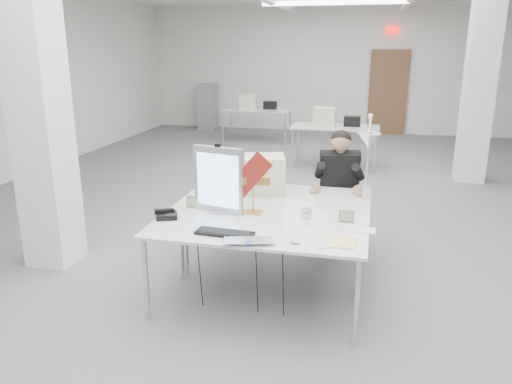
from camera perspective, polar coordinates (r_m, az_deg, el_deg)
room_shell at (r=6.48m, az=5.88°, el=11.91°), size 10.04×14.04×3.24m
desk_main at (r=4.13m, az=0.17°, el=-4.16°), size 1.80×0.90×0.02m
desk_second at (r=4.97m, az=2.52°, el=-0.60°), size 1.80×0.90×0.02m
bg_desk_a at (r=9.41m, az=9.03°, el=7.35°), size 1.60×0.80×0.02m
bg_desk_b at (r=11.87m, az=0.10°, el=9.40°), size 1.60×0.80×0.02m
filing_cabinet at (r=13.73m, az=-5.53°, el=9.69°), size 0.45×0.55×1.20m
office_chair at (r=5.57m, az=9.34°, el=-1.67°), size 0.57×0.57×0.97m
seated_person at (r=5.41m, az=9.50°, el=2.35°), size 0.64×0.74×0.96m
monitor at (r=4.42m, az=-4.32°, el=1.39°), size 0.48×0.16×0.59m
pennant at (r=4.30m, az=-0.78°, el=1.81°), size 0.42×0.01×0.45m
keyboard at (r=3.97m, az=-3.60°, el=-4.72°), size 0.48×0.19×0.02m
laptop at (r=3.74m, az=-0.81°, el=-6.00°), size 0.43×0.34×0.03m
mouse at (r=3.79m, az=4.51°, el=-5.69°), size 0.09×0.07×0.03m
bankers_lamp at (r=4.41m, az=-0.30°, el=-0.57°), size 0.28×0.15×0.30m
desk_phone at (r=4.39m, az=-10.17°, el=-2.67°), size 0.23×0.22×0.04m
picture_frame_left at (r=4.64m, az=-7.20°, el=-1.12°), size 0.14×0.05×0.11m
picture_frame_right at (r=4.29m, az=10.32°, el=-2.74°), size 0.13×0.03×0.10m
desk_clock at (r=4.34m, az=5.77°, el=-2.33°), size 0.10×0.05×0.10m
paper_stack_a at (r=3.89m, az=7.85°, el=-5.44°), size 0.34×0.37×0.01m
paper_stack_b at (r=3.88m, az=9.92°, el=-5.59°), size 0.23×0.30×0.01m
paper_stack_c at (r=4.14m, az=12.11°, el=-4.25°), size 0.21×0.15×0.01m
beige_monitor at (r=5.04m, az=0.97°, el=2.04°), size 0.48×0.46×0.38m
architect_lamp at (r=4.65m, az=12.64°, el=3.51°), size 0.37×0.71×0.87m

